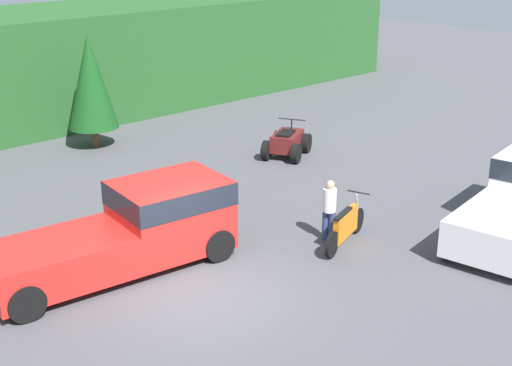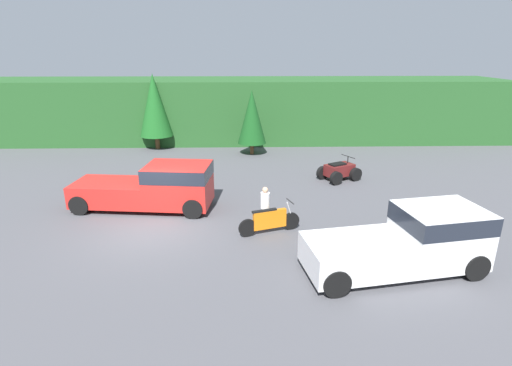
{
  "view_description": "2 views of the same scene",
  "coord_description": "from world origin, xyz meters",
  "px_view_note": "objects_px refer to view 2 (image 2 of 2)",
  "views": [
    {
      "loc": [
        -8.25,
        -10.9,
        7.67
      ],
      "look_at": [
        3.9,
        2.58,
        0.95
      ],
      "focal_mm": 50.0,
      "sensor_mm": 36.0,
      "label": 1
    },
    {
      "loc": [
        3.47,
        -13.48,
        6.38
      ],
      "look_at": [
        3.9,
        2.58,
        0.95
      ],
      "focal_mm": 28.0,
      "sensor_mm": 36.0,
      "label": 2
    }
  ],
  "objects_px": {
    "pickup_truck_second": "(412,239)",
    "dirt_bike": "(270,221)",
    "quad_atv": "(339,171)",
    "pickup_truck_red": "(156,186)",
    "rider_person": "(265,206)"
  },
  "relations": [
    {
      "from": "pickup_truck_second",
      "to": "rider_person",
      "type": "distance_m",
      "value": 5.2
    },
    {
      "from": "dirt_bike",
      "to": "rider_person",
      "type": "bearing_deg",
      "value": 90.32
    },
    {
      "from": "pickup_truck_red",
      "to": "rider_person",
      "type": "xyz_separation_m",
      "value": [
        4.41,
        -2.06,
        -0.12
      ]
    },
    {
      "from": "pickup_truck_red",
      "to": "rider_person",
      "type": "relative_size",
      "value": 3.61
    },
    {
      "from": "rider_person",
      "to": "pickup_truck_second",
      "type": "bearing_deg",
      "value": -55.08
    },
    {
      "from": "pickup_truck_red",
      "to": "quad_atv",
      "type": "distance_m",
      "value": 9.21
    },
    {
      "from": "dirt_bike",
      "to": "quad_atv",
      "type": "bearing_deg",
      "value": 38.13
    },
    {
      "from": "pickup_truck_second",
      "to": "quad_atv",
      "type": "relative_size",
      "value": 2.41
    },
    {
      "from": "pickup_truck_second",
      "to": "rider_person",
      "type": "xyz_separation_m",
      "value": [
        -4.21,
        3.05,
        -0.12
      ]
    },
    {
      "from": "pickup_truck_second",
      "to": "dirt_bike",
      "type": "bearing_deg",
      "value": 137.43
    },
    {
      "from": "dirt_bike",
      "to": "rider_person",
      "type": "distance_m",
      "value": 0.61
    },
    {
      "from": "pickup_truck_second",
      "to": "quad_atv",
      "type": "bearing_deg",
      "value": 81.42
    },
    {
      "from": "quad_atv",
      "to": "pickup_truck_second",
      "type": "bearing_deg",
      "value": -117.21
    },
    {
      "from": "pickup_truck_second",
      "to": "rider_person",
      "type": "relative_size",
      "value": 3.43
    },
    {
      "from": "rider_person",
      "to": "quad_atv",
      "type": "bearing_deg",
      "value": 35.25
    }
  ]
}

